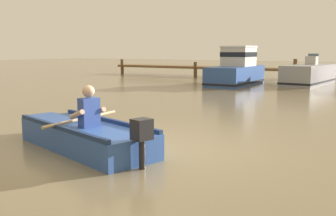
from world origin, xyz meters
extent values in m
plane|color=#7A6B4C|center=(0.00, 0.00, 0.00)|extent=(120.00, 120.00, 0.00)
cube|color=brown|center=(-8.32, 18.33, 0.62)|extent=(13.37, 1.50, 0.16)
cylinder|color=brown|center=(-14.60, 17.63, 0.56)|extent=(0.24, 0.24, 1.12)
cylinder|color=brown|center=(-8.32, 17.63, 0.51)|extent=(0.24, 0.24, 1.01)
cylinder|color=brown|center=(-2.03, 19.03, 0.63)|extent=(0.24, 0.24, 1.26)
cube|color=#2D519E|center=(-1.11, -0.66, 0.22)|extent=(3.28, 1.91, 0.44)
cube|color=#2D519E|center=(-2.77, -0.19, 0.22)|extent=(0.55, 0.69, 0.42)
cube|color=navy|center=(-1.25, -1.15, 0.47)|extent=(2.94, 0.91, 0.08)
cube|color=navy|center=(-0.97, -0.17, 0.47)|extent=(2.94, 0.91, 0.08)
cube|color=#3C62B2|center=(-1.01, -0.69, 0.40)|extent=(0.55, 1.05, 0.06)
cylinder|color=black|center=(0.48, -1.11, 0.27)|extent=(0.12, 0.12, 0.54)
cube|color=black|center=(0.48, -1.11, 0.62)|extent=(0.31, 0.34, 0.32)
cube|color=#334C99|center=(-0.96, -0.70, 0.70)|extent=(0.30, 0.39, 0.52)
sphere|color=tan|center=(-0.96, -0.70, 1.08)|extent=(0.22, 0.22, 0.22)
cylinder|color=tan|center=(-1.07, -0.90, 0.68)|extent=(0.43, 0.20, 0.23)
cylinder|color=tan|center=(-0.95, -0.48, 0.68)|extent=(0.43, 0.20, 0.23)
cylinder|color=tan|center=(-1.40, -0.42, 0.50)|extent=(0.13, 2.00, 0.06)
cube|color=#2D519E|center=(-3.68, 13.25, 0.49)|extent=(1.80, 4.53, 0.98)
cube|color=black|center=(-3.68, 13.25, 0.17)|extent=(1.84, 4.57, 0.10)
cube|color=beige|center=(-3.69, 13.66, 1.46)|extent=(1.37, 1.92, 0.97)
cube|color=black|center=(-3.69, 13.66, 1.58)|extent=(1.40, 1.95, 0.24)
cube|color=white|center=(-3.69, 13.66, 1.99)|extent=(1.44, 2.01, 0.08)
cube|color=gray|center=(-0.48, 15.54, 0.52)|extent=(1.99, 4.85, 1.04)
cube|color=black|center=(-0.48, 15.54, 0.18)|extent=(2.04, 4.89, 0.10)
cube|color=#B2ADA3|center=(-0.45, 15.90, 1.26)|extent=(0.59, 0.55, 0.44)
cube|color=slate|center=(-0.43, 16.15, 1.44)|extent=(0.55, 0.09, 0.36)
camera|label=1|loc=(3.79, -5.77, 1.80)|focal=41.22mm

